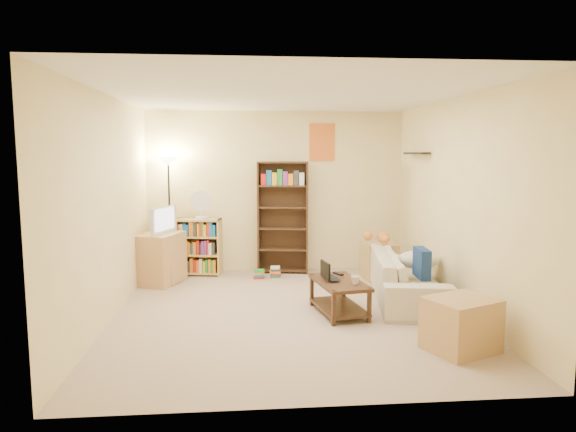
{
  "coord_description": "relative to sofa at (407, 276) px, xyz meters",
  "views": [
    {
      "loc": [
        -0.52,
        -5.79,
        1.86
      ],
      "look_at": [
        0.05,
        0.72,
        1.05
      ],
      "focal_mm": 32.0,
      "sensor_mm": 36.0,
      "label": 1
    }
  ],
  "objects": [
    {
      "name": "room",
      "position": [
        -1.55,
        -0.43,
        1.33
      ],
      "size": [
        4.5,
        4.54,
        2.52
      ],
      "color": "tan",
      "rests_on": "ground"
    },
    {
      "name": "sofa",
      "position": [
        0.0,
        0.0,
        0.0
      ],
      "size": [
        2.26,
        1.42,
        0.59
      ],
      "primitive_type": "imported",
      "rotation": [
        0.0,
        0.0,
        1.41
      ],
      "color": "beige",
      "rests_on": "ground"
    },
    {
      "name": "navy_pillow",
      "position": [
        0.03,
        -0.45,
        0.27
      ],
      "size": [
        0.14,
        0.39,
        0.35
      ],
      "primitive_type": "cube",
      "rotation": [
        0.0,
        0.0,
        1.51
      ],
      "color": "navy",
      "rests_on": "sofa"
    },
    {
      "name": "cream_blanket",
      "position": [
        0.15,
        0.02,
        0.21
      ],
      "size": [
        0.54,
        0.39,
        0.23
      ],
      "primitive_type": "ellipsoid",
      "color": "beige",
      "rests_on": "sofa"
    },
    {
      "name": "tabby_cat",
      "position": [
        -0.13,
        0.81,
        0.37
      ],
      "size": [
        0.47,
        0.22,
        0.16
      ],
      "color": "orange",
      "rests_on": "sofa"
    },
    {
      "name": "coffee_table",
      "position": [
        -0.97,
        -0.52,
        -0.05
      ],
      "size": [
        0.63,
        0.95,
        0.39
      ],
      "rotation": [
        0.0,
        0.0,
        0.18
      ],
      "color": "#3D2617",
      "rests_on": "ground"
    },
    {
      "name": "laptop",
      "position": [
        -1.0,
        -0.45,
        0.11
      ],
      "size": [
        0.38,
        0.3,
        0.02
      ],
      "primitive_type": "imported",
      "rotation": [
        0.0,
        0.0,
        1.74
      ],
      "color": "black",
      "rests_on": "coffee_table"
    },
    {
      "name": "laptop_screen",
      "position": [
        -1.13,
        -0.47,
        0.21
      ],
      "size": [
        0.06,
        0.29,
        0.2
      ],
      "primitive_type": "cube",
      "rotation": [
        0.0,
        0.0,
        0.18
      ],
      "color": "white",
      "rests_on": "laptop"
    },
    {
      "name": "mug",
      "position": [
        -0.82,
        -0.69,
        0.14
      ],
      "size": [
        0.13,
        0.13,
        0.09
      ],
      "primitive_type": "imported",
      "rotation": [
        0.0,
        0.0,
        -0.12
      ],
      "color": "silver",
      "rests_on": "coffee_table"
    },
    {
      "name": "tv_remote",
      "position": [
        -0.93,
        -0.21,
        0.11
      ],
      "size": [
        0.11,
        0.16,
        0.02
      ],
      "primitive_type": "cube",
      "rotation": [
        0.0,
        0.0,
        0.48
      ],
      "color": "black",
      "rests_on": "coffee_table"
    },
    {
      "name": "tv_stand",
      "position": [
        -3.25,
        1.09,
        0.07
      ],
      "size": [
        0.69,
        0.8,
        0.72
      ],
      "primitive_type": "cube",
      "rotation": [
        0.0,
        0.0,
        -0.38
      ],
      "color": "tan",
      "rests_on": "ground"
    },
    {
      "name": "television",
      "position": [
        -3.25,
        1.09,
        0.62
      ],
      "size": [
        0.72,
        0.54,
        0.38
      ],
      "primitive_type": "imported",
      "rotation": [
        0.0,
        0.0,
        1.2
      ],
      "color": "black",
      "rests_on": "tv_stand"
    },
    {
      "name": "tall_bookshelf",
      "position": [
        -1.46,
        1.61,
        0.62
      ],
      "size": [
        0.81,
        0.37,
        1.72
      ],
      "rotation": [
        0.0,
        0.0,
        -0.15
      ],
      "color": "#402618",
      "rests_on": "ground"
    },
    {
      "name": "short_bookshelf",
      "position": [
        -2.75,
        1.56,
        0.14
      ],
      "size": [
        0.7,
        0.37,
        0.86
      ],
      "rotation": [
        0.0,
        0.0,
        -0.15
      ],
      "color": "#DDB96B",
      "rests_on": "ground"
    },
    {
      "name": "desk_fan",
      "position": [
        -2.7,
        1.52,
        0.8
      ],
      "size": [
        0.31,
        0.17,
        0.43
      ],
      "color": "white",
      "rests_on": "short_bookshelf"
    },
    {
      "name": "floor_lamp",
      "position": [
        -3.18,
        1.6,
        1.14
      ],
      "size": [
        0.3,
        0.3,
        1.8
      ],
      "color": "black",
      "rests_on": "ground"
    },
    {
      "name": "side_table",
      "position": [
        -0.07,
        1.08,
        -0.03
      ],
      "size": [
        0.49,
        0.49,
        0.53
      ],
      "primitive_type": "cube",
      "rotation": [
        0.0,
        0.0,
        0.06
      ],
      "color": "tan",
      "rests_on": "ground"
    },
    {
      "name": "end_cabinet",
      "position": [
        -0.04,
        -1.72,
        -0.04
      ],
      "size": [
        0.75,
        0.7,
        0.5
      ],
      "primitive_type": "cube",
      "rotation": [
        0.0,
        0.0,
        0.41
      ],
      "color": "tan",
      "rests_on": "ground"
    },
    {
      "name": "book_stacks",
      "position": [
        -1.71,
        1.26,
        -0.22
      ],
      "size": [
        0.41,
        0.18,
        0.17
      ],
      "color": "red",
      "rests_on": "ground"
    }
  ]
}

